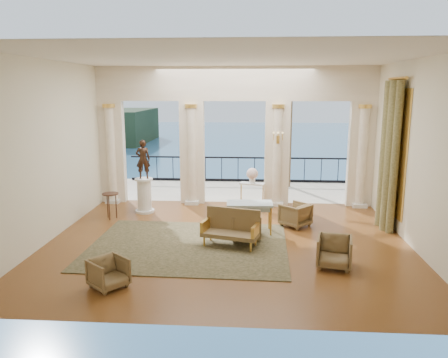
# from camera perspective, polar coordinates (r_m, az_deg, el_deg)

# --- Properties ---
(floor) EXTENTS (9.00, 9.00, 0.00)m
(floor) POSITION_cam_1_polar(r_m,az_deg,el_deg) (11.10, 0.43, -8.24)
(floor) COLOR #4A2A09
(floor) RESTS_ON ground
(room_walls) EXTENTS (9.00, 9.00, 9.00)m
(room_walls) POSITION_cam_1_polar(r_m,az_deg,el_deg) (9.36, 0.04, 6.14)
(room_walls) COLOR #F0E9C9
(room_walls) RESTS_ON ground
(arcade) EXTENTS (9.00, 0.56, 4.50)m
(arcade) POSITION_cam_1_polar(r_m,az_deg,el_deg) (14.30, 1.38, 6.87)
(arcade) COLOR beige
(arcade) RESTS_ON ground
(terrace) EXTENTS (10.00, 3.60, 0.10)m
(terrace) POSITION_cam_1_polar(r_m,az_deg,el_deg) (16.67, 1.64, -1.61)
(terrace) COLOR #B2A692
(terrace) RESTS_ON ground
(balustrade) EXTENTS (9.00, 0.06, 1.03)m
(balustrade) POSITION_cam_1_polar(r_m,az_deg,el_deg) (18.14, 1.85, 0.96)
(balustrade) COLOR black
(balustrade) RESTS_ON terrace
(palm_tree) EXTENTS (2.00, 2.00, 4.50)m
(palm_tree) POSITION_cam_1_polar(r_m,az_deg,el_deg) (17.07, 8.72, 12.59)
(palm_tree) COLOR #4C3823
(palm_tree) RESTS_ON terrace
(headland) EXTENTS (22.00, 18.00, 6.00)m
(headland) POSITION_cam_1_polar(r_m,az_deg,el_deg) (86.32, -17.02, 6.67)
(headland) COLOR black
(headland) RESTS_ON sea
(sea) EXTENTS (160.00, 160.00, 0.00)m
(sea) POSITION_cam_1_polar(r_m,az_deg,el_deg) (71.10, 3.36, 3.76)
(sea) COLOR #1D5F89
(sea) RESTS_ON ground
(curtain) EXTENTS (0.33, 1.40, 4.09)m
(curtain) POSITION_cam_1_polar(r_m,az_deg,el_deg) (12.59, 20.77, 2.87)
(curtain) COLOR brown
(curtain) RESTS_ON ground
(window_frame) EXTENTS (0.04, 1.60, 3.40)m
(window_frame) POSITION_cam_1_polar(r_m,az_deg,el_deg) (12.63, 21.60, 3.21)
(window_frame) COLOR #EAB44D
(window_frame) RESTS_ON room_walls
(wall_sconce) EXTENTS (0.30, 0.11, 0.33)m
(wall_sconce) POSITION_cam_1_polar(r_m,az_deg,el_deg) (14.03, 7.06, 5.23)
(wall_sconce) COLOR #EAB44D
(wall_sconce) RESTS_ON arcade
(rug) EXTENTS (4.86, 3.82, 0.02)m
(rug) POSITION_cam_1_polar(r_m,az_deg,el_deg) (10.88, -4.64, -8.64)
(rug) COLOR #262D17
(rug) RESTS_ON ground
(armchair_a) EXTENTS (0.85, 0.86, 0.65)m
(armchair_a) POSITION_cam_1_polar(r_m,az_deg,el_deg) (8.90, -14.86, -11.60)
(armchair_a) COLOR #4D3D23
(armchair_a) RESTS_ON ground
(armchair_b) EXTENTS (0.85, 0.81, 0.75)m
(armchair_b) POSITION_cam_1_polar(r_m,az_deg,el_deg) (9.81, 14.21, -9.02)
(armchair_b) COLOR #4D3D23
(armchair_b) RESTS_ON ground
(armchair_c) EXTENTS (0.96, 0.96, 0.72)m
(armchair_c) POSITION_cam_1_polar(r_m,az_deg,el_deg) (12.41, 9.29, -4.49)
(armchair_c) COLOR #4D3D23
(armchair_c) RESTS_ON ground
(armchair_d) EXTENTS (0.77, 0.82, 0.76)m
(armchair_d) POSITION_cam_1_polar(r_m,az_deg,el_deg) (11.24, 2.82, -5.95)
(armchair_d) COLOR #4D3D23
(armchair_d) RESTS_ON ground
(settee) EXTENTS (1.47, 0.92, 0.91)m
(settee) POSITION_cam_1_polar(r_m,az_deg,el_deg) (10.75, 0.95, -6.38)
(settee) COLOR #4D3D23
(settee) RESTS_ON ground
(game_table) EXTENTS (1.24, 0.71, 0.83)m
(game_table) POSITION_cam_1_polar(r_m,az_deg,el_deg) (11.62, 3.36, -3.50)
(game_table) COLOR #95B0BD
(game_table) RESTS_ON ground
(pedestal) EXTENTS (0.59, 0.59, 1.08)m
(pedestal) POSITION_cam_1_polar(r_m,az_deg,el_deg) (13.78, -10.36, -2.20)
(pedestal) COLOR silver
(pedestal) RESTS_ON ground
(statue) EXTENTS (0.48, 0.35, 1.19)m
(statue) POSITION_cam_1_polar(r_m,az_deg,el_deg) (13.56, -10.54, 2.55)
(statue) COLOR #301E15
(statue) RESTS_ON pedestal
(console_table) EXTENTS (0.86, 0.52, 0.77)m
(console_table) POSITION_cam_1_polar(r_m,az_deg,el_deg) (14.32, 3.69, -1.04)
(console_table) COLOR silver
(console_table) RESTS_ON ground
(urn) EXTENTS (0.38, 0.38, 0.50)m
(urn) POSITION_cam_1_polar(r_m,az_deg,el_deg) (14.23, 3.71, 0.60)
(urn) COLOR white
(urn) RESTS_ON console_table
(side_table) EXTENTS (0.48, 0.48, 0.77)m
(side_table) POSITION_cam_1_polar(r_m,az_deg,el_deg) (13.28, -14.61, -2.27)
(side_table) COLOR black
(side_table) RESTS_ON ground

